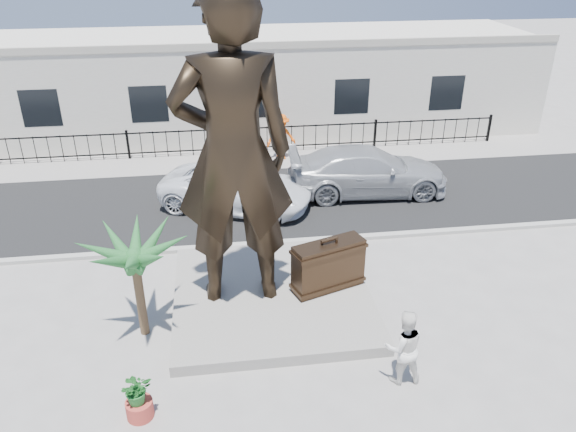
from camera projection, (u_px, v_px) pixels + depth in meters
name	position (u px, v px, depth m)	size (l,w,h in m)	color
ground	(299.00, 335.00, 13.93)	(100.00, 100.00, 0.00)	#9E9991
street	(266.00, 198.00, 20.97)	(40.00, 7.00, 0.01)	black
curb	(277.00, 243.00, 17.87)	(40.00, 0.25, 0.12)	#A5A399
far_sidewalk	(257.00, 159.00, 24.50)	(40.00, 2.50, 0.02)	#9E9991
plinth	(272.00, 296.00, 15.12)	(5.20, 5.20, 0.30)	gray
fence	(255.00, 140.00, 24.93)	(22.00, 0.10, 1.20)	black
building	(247.00, 81.00, 27.90)	(28.00, 7.00, 4.40)	silver
statue	(233.00, 154.00, 13.24)	(2.88, 1.89, 7.91)	black
suitcase	(328.00, 266.00, 14.94)	(1.94, 0.62, 1.37)	#322215
tourist	(404.00, 347.00, 12.16)	(0.88, 0.69, 1.82)	white
car_white	(236.00, 188.00, 19.94)	(2.47, 5.35, 1.49)	white
car_silver	(368.00, 171.00, 21.03)	(2.44, 6.00, 1.74)	#A3A5A8
worker	(281.00, 137.00, 24.03)	(1.29, 0.74, 1.99)	#F7590D
palm_tree	(145.00, 332.00, 14.01)	(1.80, 1.80, 3.20)	#215B28
planter	(140.00, 409.00, 11.52)	(0.56, 0.56, 0.40)	#BC3D31
shrub	(136.00, 389.00, 11.27)	(0.62, 0.54, 0.69)	#236D28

